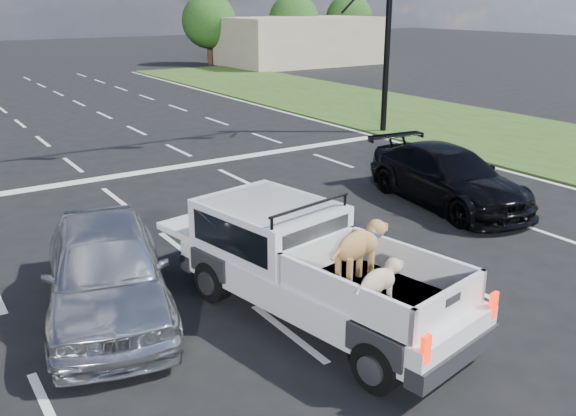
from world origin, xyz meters
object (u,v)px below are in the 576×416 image
(traffic_signal, at_px, (337,3))
(pickup_truck, at_px, (310,265))
(silver_sedan, at_px, (106,270))
(black_coupe, at_px, (448,177))

(traffic_signal, height_order, pickup_truck, traffic_signal)
(pickup_truck, relative_size, silver_sedan, 1.15)
(pickup_truck, xyz_separation_m, silver_sedan, (-2.66, 1.80, -0.10))
(silver_sedan, xyz_separation_m, black_coupe, (8.77, 0.93, -0.08))
(traffic_signal, bearing_deg, pickup_truck, -129.26)
(traffic_signal, relative_size, silver_sedan, 2.00)
(pickup_truck, distance_m, black_coupe, 6.69)
(pickup_truck, bearing_deg, black_coupe, 13.77)
(pickup_truck, relative_size, black_coupe, 1.09)
(pickup_truck, height_order, black_coupe, pickup_truck)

